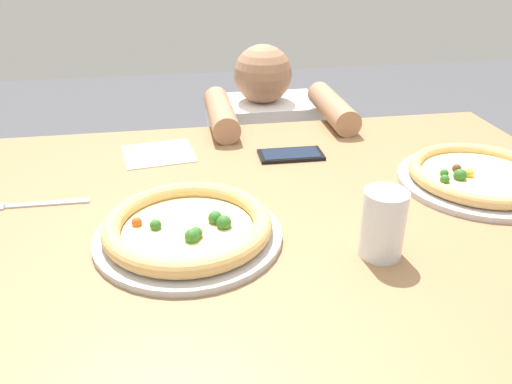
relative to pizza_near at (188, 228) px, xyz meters
The scene contains 8 objects.
dining_table 0.21m from the pizza_near, 26.73° to the left, with size 1.37×0.95×0.75m.
pizza_near is the anchor object (origin of this frame).
pizza_far 0.62m from the pizza_near, 10.53° to the left, with size 0.33×0.33×0.04m.
water_cup_clear 0.32m from the pizza_near, 17.69° to the right, with size 0.07×0.07×0.12m.
paper_napkin 0.39m from the pizza_near, 97.57° to the left, with size 0.16×0.14×0.00m, color white.
fork 0.34m from the pizza_near, 150.10° to the left, with size 0.20×0.02×0.00m.
cell_phone 0.41m from the pizza_near, 51.60° to the left, with size 0.15×0.08×0.01m.
diner_seated 0.89m from the pizza_near, 70.73° to the left, with size 0.38×0.51×0.92m.
Camera 1 is at (-0.17, -0.85, 1.23)m, focal length 36.29 mm.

